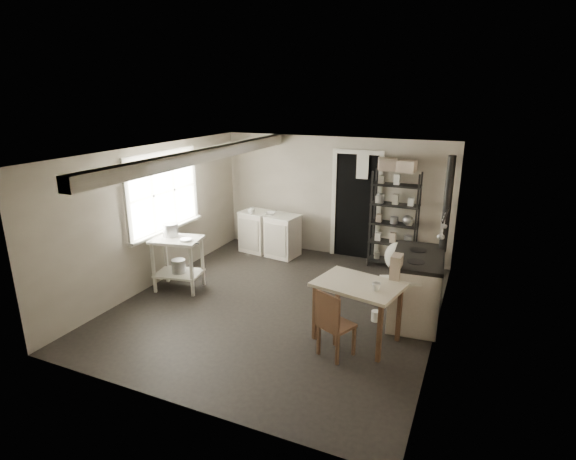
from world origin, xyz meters
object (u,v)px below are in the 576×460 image
at_px(base_cabinets, 269,231).
at_px(work_table, 357,313).
at_px(prep_table, 179,266).
at_px(shelf_rack, 394,217).
at_px(stockpot, 171,231).
at_px(chair, 337,319).
at_px(stove, 416,289).
at_px(flour_sack, 397,258).

relative_size(base_cabinets, work_table, 1.19).
height_order(prep_table, work_table, prep_table).
bearing_deg(shelf_rack, stockpot, -143.08).
distance_m(stockpot, shelf_rack, 3.88).
distance_m(base_cabinets, chair, 3.77).
xyz_separation_m(prep_table, base_cabinets, (0.60, 2.13, 0.06)).
distance_m(shelf_rack, stove, 2.03).
bearing_deg(shelf_rack, chair, -89.81).
height_order(stockpot, flour_sack, stockpot).
bearing_deg(base_cabinets, flour_sack, 9.72).
bearing_deg(stockpot, stove, 6.75).
relative_size(base_cabinets, shelf_rack, 0.70).
relative_size(prep_table, stove, 0.72).
bearing_deg(stove, flour_sack, 103.91).
height_order(base_cabinets, work_table, base_cabinets).
distance_m(work_table, chair, 0.47).
bearing_deg(shelf_rack, prep_table, -140.75).
bearing_deg(chair, stove, 85.25).
bearing_deg(work_table, flour_sack, 89.32).
relative_size(prep_table, shelf_rack, 0.49).
xyz_separation_m(stockpot, chair, (3.10, -0.90, -0.45)).
height_order(prep_table, stockpot, stockpot).
distance_m(stove, work_table, 1.09).
bearing_deg(shelf_rack, work_table, -87.23).
bearing_deg(flour_sack, chair, -93.01).
relative_size(stove, work_table, 1.15).
xyz_separation_m(work_table, chair, (-0.13, -0.44, 0.10)).
bearing_deg(base_cabinets, stove, -19.70).
height_order(base_cabinets, shelf_rack, shelf_rack).
height_order(stove, flour_sack, stove).
bearing_deg(work_table, stove, 56.73).
relative_size(shelf_rack, flour_sack, 3.33).
height_order(stockpot, chair, stockpot).
bearing_deg(stove, stockpot, -177.91).
relative_size(stockpot, flour_sack, 0.50).
distance_m(prep_table, chair, 3.05).
relative_size(prep_table, stockpot, 3.28).
bearing_deg(chair, base_cabinets, 151.95).
distance_m(base_cabinets, flour_sack, 2.51).
height_order(stockpot, work_table, stockpot).
bearing_deg(base_cabinets, chair, -43.65).
height_order(chair, flour_sack, chair).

